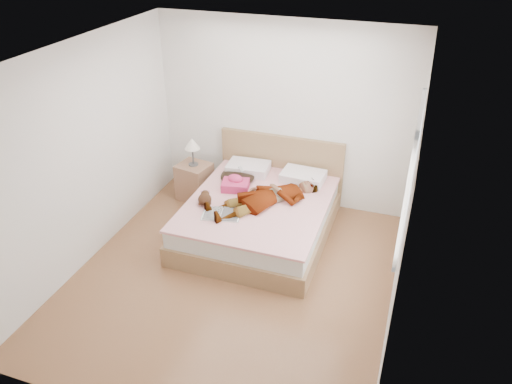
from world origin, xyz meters
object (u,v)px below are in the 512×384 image
woman (267,194)px  towel (235,184)px  phone (241,169)px  coffee_mug (254,203)px  bed (261,213)px  plush_toy (205,198)px  nightstand (194,179)px  magazine (221,214)px

woman → towel: woman is taller
phone → coffee_mug: bearing=-103.4°
bed → coffee_mug: 0.37m
woman → plush_toy: size_ratio=5.52×
bed → nightstand: bed is taller
plush_toy → magazine: bearing=-31.2°
woman → bed: (-0.10, 0.06, -0.34)m
phone → coffee_mug: phone is taller
bed → towel: size_ratio=5.19×
coffee_mug → towel: bearing=137.6°
woman → phone: 0.65m
phone → bed: bed is taller
coffee_mug → phone: bearing=124.2°
bed → magazine: (-0.32, -0.54, 0.24)m
phone → coffee_mug: (0.39, -0.58, -0.13)m
plush_toy → nightstand: nightstand is taller
bed → nightstand: bearing=156.9°
nightstand → towel: bearing=-26.0°
phone → nightstand: size_ratio=0.10×
plush_toy → woman: bearing=22.7°
woman → magazine: bearing=-89.0°
woman → bed: bed is taller
bed → coffee_mug: bearing=-90.9°
magazine → bed: bearing=59.2°
woman → coffee_mug: woman is taller
plush_toy → phone: bearing=72.2°
magazine → coffee_mug: coffee_mug is taller
phone → magazine: phone is taller
plush_toy → nightstand: (-0.57, 0.87, -0.27)m
magazine → coffee_mug: (0.32, 0.31, 0.04)m
phone → magazine: (0.07, -0.89, -0.18)m
bed → magazine: bed is taller
bed → nightstand: 1.30m
plush_toy → nightstand: 1.08m
magazine → plush_toy: 0.36m
phone → magazine: size_ratio=0.19×
woman → towel: bearing=-157.4°
woman → bed: 0.36m
woman → plush_toy: (-0.73, -0.30, -0.03)m
coffee_mug → woman: bearing=59.2°
nightstand → woman: bearing=-23.7°
phone → plush_toy: 0.75m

